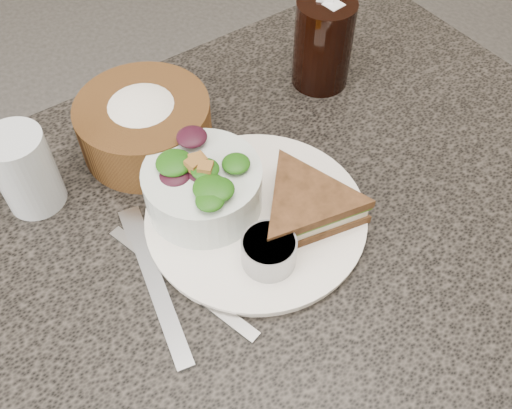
{
  "coord_description": "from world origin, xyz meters",
  "views": [
    {
      "loc": [
        -0.24,
        -0.33,
        1.32
      ],
      "look_at": [
        -0.0,
        0.01,
        0.78
      ],
      "focal_mm": 40.0,
      "sensor_mm": 36.0,
      "label": 1
    }
  ],
  "objects_px": {
    "salad_bowl": "(203,181)",
    "dressing_ramekin": "(269,252)",
    "dinner_plate": "(256,217)",
    "dining_table": "(259,351)",
    "water_glass": "(25,170)",
    "cola_glass": "(323,40)",
    "sandwich": "(306,206)",
    "bread_basket": "(144,118)"
  },
  "relations": [
    {
      "from": "dressing_ramekin",
      "to": "dinner_plate",
      "type": "bearing_deg",
      "value": 67.02
    },
    {
      "from": "dining_table",
      "to": "water_glass",
      "type": "height_order",
      "value": "water_glass"
    },
    {
      "from": "water_glass",
      "to": "salad_bowl",
      "type": "bearing_deg",
      "value": -39.34
    },
    {
      "from": "dining_table",
      "to": "dinner_plate",
      "type": "height_order",
      "value": "dinner_plate"
    },
    {
      "from": "cola_glass",
      "to": "water_glass",
      "type": "distance_m",
      "value": 0.44
    },
    {
      "from": "cola_glass",
      "to": "water_glass",
      "type": "bearing_deg",
      "value": 176.8
    },
    {
      "from": "sandwich",
      "to": "salad_bowl",
      "type": "relative_size",
      "value": 1.11
    },
    {
      "from": "salad_bowl",
      "to": "dressing_ramekin",
      "type": "xyz_separation_m",
      "value": [
        0.02,
        -0.11,
        -0.02
      ]
    },
    {
      "from": "cola_glass",
      "to": "water_glass",
      "type": "xyz_separation_m",
      "value": [
        -0.44,
        0.02,
        -0.02
      ]
    },
    {
      "from": "dining_table",
      "to": "dressing_ramekin",
      "type": "xyz_separation_m",
      "value": [
        -0.03,
        -0.05,
        0.41
      ]
    },
    {
      "from": "dining_table",
      "to": "salad_bowl",
      "type": "relative_size",
      "value": 7.03
    },
    {
      "from": "dressing_ramekin",
      "to": "cola_glass",
      "type": "relative_size",
      "value": 0.44
    },
    {
      "from": "dinner_plate",
      "to": "bread_basket",
      "type": "xyz_separation_m",
      "value": [
        -0.05,
        0.19,
        0.04
      ]
    },
    {
      "from": "dinner_plate",
      "to": "salad_bowl",
      "type": "bearing_deg",
      "value": 130.04
    },
    {
      "from": "sandwich",
      "to": "bread_basket",
      "type": "xyz_separation_m",
      "value": [
        -0.09,
        0.23,
        0.02
      ]
    },
    {
      "from": "dining_table",
      "to": "sandwich",
      "type": "distance_m",
      "value": 0.41
    },
    {
      "from": "dressing_ramekin",
      "to": "salad_bowl",
      "type": "bearing_deg",
      "value": 97.66
    },
    {
      "from": "salad_bowl",
      "to": "bread_basket",
      "type": "xyz_separation_m",
      "value": [
        -0.0,
        0.14,
        -0.0
      ]
    },
    {
      "from": "dining_table",
      "to": "bread_basket",
      "type": "bearing_deg",
      "value": 103.35
    },
    {
      "from": "bread_basket",
      "to": "dining_table",
      "type": "bearing_deg",
      "value": -76.65
    },
    {
      "from": "dining_table",
      "to": "water_glass",
      "type": "relative_size",
      "value": 9.19
    },
    {
      "from": "salad_bowl",
      "to": "cola_glass",
      "type": "bearing_deg",
      "value": 22.17
    },
    {
      "from": "sandwich",
      "to": "cola_glass",
      "type": "distance_m",
      "value": 0.27
    },
    {
      "from": "sandwich",
      "to": "water_glass",
      "type": "height_order",
      "value": "water_glass"
    },
    {
      "from": "dinner_plate",
      "to": "dressing_ramekin",
      "type": "height_order",
      "value": "dressing_ramekin"
    },
    {
      "from": "sandwich",
      "to": "cola_glass",
      "type": "relative_size",
      "value": 1.1
    },
    {
      "from": "sandwich",
      "to": "dinner_plate",
      "type": "bearing_deg",
      "value": 153.24
    },
    {
      "from": "dinner_plate",
      "to": "salad_bowl",
      "type": "distance_m",
      "value": 0.08
    },
    {
      "from": "dressing_ramekin",
      "to": "bread_basket",
      "type": "height_order",
      "value": "bread_basket"
    },
    {
      "from": "dining_table",
      "to": "dinner_plate",
      "type": "distance_m",
      "value": 0.38
    },
    {
      "from": "dining_table",
      "to": "bread_basket",
      "type": "height_order",
      "value": "bread_basket"
    },
    {
      "from": "bread_basket",
      "to": "sandwich",
      "type": "bearing_deg",
      "value": -67.48
    },
    {
      "from": "salad_bowl",
      "to": "bread_basket",
      "type": "bearing_deg",
      "value": 92.05
    },
    {
      "from": "dining_table",
      "to": "sandwich",
      "type": "bearing_deg",
      "value": -30.18
    },
    {
      "from": "salad_bowl",
      "to": "water_glass",
      "type": "height_order",
      "value": "water_glass"
    },
    {
      "from": "salad_bowl",
      "to": "dinner_plate",
      "type": "bearing_deg",
      "value": -49.96
    },
    {
      "from": "bread_basket",
      "to": "cola_glass",
      "type": "distance_m",
      "value": 0.28
    },
    {
      "from": "cola_glass",
      "to": "water_glass",
      "type": "height_order",
      "value": "cola_glass"
    },
    {
      "from": "dining_table",
      "to": "bread_basket",
      "type": "relative_size",
      "value": 5.68
    },
    {
      "from": "sandwich",
      "to": "cola_glass",
      "type": "height_order",
      "value": "cola_glass"
    },
    {
      "from": "dinner_plate",
      "to": "water_glass",
      "type": "height_order",
      "value": "water_glass"
    },
    {
      "from": "salad_bowl",
      "to": "water_glass",
      "type": "distance_m",
      "value": 0.21
    }
  ]
}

